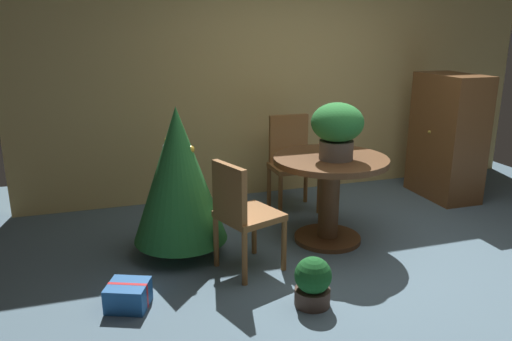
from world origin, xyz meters
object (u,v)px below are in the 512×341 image
gift_box_blue (128,295)px  wooden_cabinet (447,137)px  holiday_tree (178,175)px  round_dining_table (330,183)px  potted_plant (313,282)px  wooden_chair_far (291,157)px  flower_vase (337,127)px  wooden_chair_left (242,211)px

gift_box_blue → wooden_cabinet: size_ratio=0.25×
holiday_tree → gift_box_blue: bearing=-123.7°
round_dining_table → gift_box_blue: round_dining_table is taller
wooden_cabinet → holiday_tree: bearing=-169.2°
holiday_tree → wooden_cabinet: (3.09, 0.59, -0.01)m
potted_plant → holiday_tree: bearing=123.5°
wooden_chair_far → gift_box_blue: (-1.80, -1.51, -0.46)m
round_dining_table → flower_vase: (0.01, -0.07, 0.52)m
round_dining_table → wooden_chair_far: bearing=90.0°
wooden_chair_left → holiday_tree: (-0.40, 0.47, 0.19)m
round_dining_table → gift_box_blue: size_ratio=2.88×
wooden_cabinet → gift_box_blue: bearing=-159.6°
flower_vase → gift_box_blue: flower_vase is taller
round_dining_table → wooden_chair_left: size_ratio=1.12×
wooden_chair_far → flower_vase: bearing=-89.3°
wooden_cabinet → potted_plant: size_ratio=3.89×
round_dining_table → holiday_tree: size_ratio=0.79×
wooden_chair_far → wooden_chair_left: bearing=-126.0°
gift_box_blue → holiday_tree: bearing=56.3°
wooden_chair_left → wooden_chair_far: wooden_chair_far is taller
flower_vase → wooden_chair_left: size_ratio=0.54×
wooden_chair_left → flower_vase: bearing=15.7°
wooden_chair_far → wooden_cabinet: wooden_cabinet is taller
holiday_tree → wooden_cabinet: 3.15m
round_dining_table → wooden_chair_left: (-0.90, -0.33, -0.04)m
wooden_chair_left → holiday_tree: 0.65m
flower_vase → wooden_cabinet: 1.98m
wooden_chair_left → wooden_chair_far: 1.53m
round_dining_table → wooden_chair_far: 0.91m
wooden_chair_far → gift_box_blue: 2.39m
holiday_tree → gift_box_blue: 1.08m
flower_vase → gift_box_blue: (-1.81, -0.53, -0.97)m
round_dining_table → wooden_cabinet: 1.93m
round_dining_table → potted_plant: size_ratio=2.82×
flower_vase → wooden_chair_far: size_ratio=0.49×
gift_box_blue → wooden_chair_far: bearing=40.0°
holiday_tree → potted_plant: size_ratio=3.57×
round_dining_table → holiday_tree: 1.32m
gift_box_blue → wooden_cabinet: 3.87m
round_dining_table → flower_vase: size_ratio=2.07×
wooden_chair_left → wooden_cabinet: bearing=21.5°
wooden_chair_left → gift_box_blue: 1.03m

